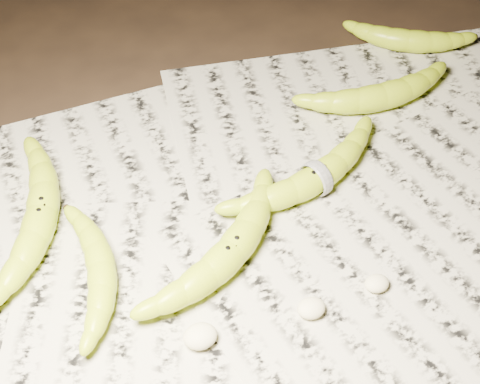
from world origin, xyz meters
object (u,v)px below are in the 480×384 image
object	(u,v)px
banana_center	(231,250)
banana_upper_b	(409,39)
banana_left_a	(41,213)
banana_taped	(317,176)
banana_upper_a	(382,95)
banana_left_b	(101,268)

from	to	relation	value
banana_center	banana_upper_b	world-z (taller)	banana_center
banana_left_a	banana_taped	world-z (taller)	banana_left_a
banana_center	banana_upper_a	size ratio (longest dim) A/B	1.07
banana_left_a	banana_left_b	size ratio (longest dim) A/B	1.32
banana_left_a	banana_center	world-z (taller)	same
banana_center	banana_left_a	bearing A→B (deg)	110.62
banana_left_a	banana_upper_a	distance (m)	0.49
banana_upper_a	banana_upper_b	distance (m)	0.15
banana_taped	banana_center	bearing A→B (deg)	-170.93
banana_upper_a	banana_left_b	bearing A→B (deg)	-159.26
banana_left_a	banana_center	size ratio (longest dim) A/B	1.03
banana_left_a	banana_left_b	xyz separation A→B (m)	(0.05, -0.10, -0.00)
banana_center	banana_upper_a	distance (m)	0.35
banana_left_b	banana_upper_b	size ratio (longest dim) A/B	1.00
banana_taped	banana_upper_b	world-z (taller)	banana_taped
banana_upper_a	banana_upper_b	xyz separation A→B (m)	(0.10, 0.11, -0.00)
banana_left_b	banana_center	size ratio (longest dim) A/B	0.78
banana_left_b	banana_taped	distance (m)	0.29
banana_center	banana_taped	size ratio (longest dim) A/B	0.97
banana_taped	banana_left_a	bearing A→B (deg)	151.58
banana_upper_b	banana_taped	bearing A→B (deg)	-108.82
banana_left_a	banana_upper_b	world-z (taller)	banana_left_a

